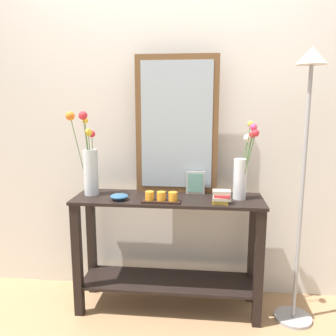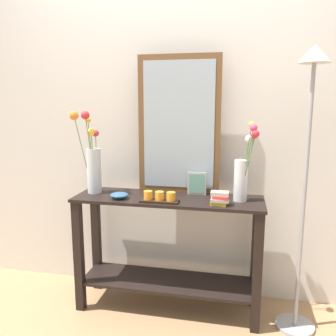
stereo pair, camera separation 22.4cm
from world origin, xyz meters
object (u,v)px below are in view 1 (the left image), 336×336
at_px(candle_tray, 161,198).
at_px(picture_frame_small, 195,183).
at_px(floor_lamp, 306,144).
at_px(vase_right, 242,170).
at_px(console_table, 168,243).
at_px(mirror_leaning, 177,125).
at_px(book_stack, 222,197).
at_px(decorative_bowl, 119,196).
at_px(tall_vase_left, 89,163).

xyz_separation_m(candle_tray, picture_frame_small, (0.21, 0.23, 0.05)).
bearing_deg(picture_frame_small, floor_lamp, -14.47).
bearing_deg(candle_tray, vase_right, 14.27).
distance_m(console_table, floor_lamp, 1.09).
xyz_separation_m(mirror_leaning, book_stack, (0.30, -0.26, -0.42)).
bearing_deg(console_table, decorative_bowl, -163.67).
height_order(picture_frame_small, floor_lamp, floor_lamp).
height_order(mirror_leaning, floor_lamp, same).
bearing_deg(book_stack, candle_tray, -178.33).
xyz_separation_m(tall_vase_left, candle_tray, (0.50, -0.13, -0.19)).
xyz_separation_m(candle_tray, floor_lamp, (0.87, 0.06, 0.34)).
height_order(tall_vase_left, decorative_bowl, tall_vase_left).
bearing_deg(decorative_bowl, book_stack, -1.11).
xyz_separation_m(tall_vase_left, floor_lamp, (1.37, -0.07, 0.15)).
height_order(mirror_leaning, tall_vase_left, mirror_leaning).
bearing_deg(vase_right, picture_frame_small, 161.84).
xyz_separation_m(tall_vase_left, picture_frame_small, (0.71, 0.10, -0.14)).
distance_m(mirror_leaning, tall_vase_left, 0.64).
relative_size(candle_tray, picture_frame_small, 1.56).
height_order(decorative_bowl, floor_lamp, floor_lamp).
bearing_deg(mirror_leaning, floor_lamp, -14.79).
distance_m(candle_tray, picture_frame_small, 0.31).
height_order(tall_vase_left, book_stack, tall_vase_left).
xyz_separation_m(mirror_leaning, candle_tray, (-0.07, -0.27, -0.44)).
height_order(vase_right, floor_lamp, floor_lamp).
relative_size(picture_frame_small, floor_lamp, 0.09).
bearing_deg(tall_vase_left, picture_frame_small, 8.15).
xyz_separation_m(picture_frame_small, decorative_bowl, (-0.48, -0.20, -0.06)).
relative_size(mirror_leaning, tall_vase_left, 1.65).
xyz_separation_m(vase_right, candle_tray, (-0.51, -0.13, -0.16)).
bearing_deg(candle_tray, picture_frame_small, 47.72).
relative_size(mirror_leaning, book_stack, 8.15).
bearing_deg(decorative_bowl, floor_lamp, 1.68).
xyz_separation_m(console_table, candle_tray, (-0.03, -0.11, 0.35)).
bearing_deg(book_stack, mirror_leaning, 139.66).
relative_size(tall_vase_left, floor_lamp, 0.33).
relative_size(mirror_leaning, floor_lamp, 0.54).
xyz_separation_m(tall_vase_left, decorative_bowl, (0.23, -0.10, -0.20)).
relative_size(tall_vase_left, candle_tray, 2.32).
relative_size(vase_right, decorative_bowl, 4.23).
height_order(console_table, mirror_leaning, mirror_leaning).
bearing_deg(tall_vase_left, candle_tray, -14.20).
distance_m(console_table, mirror_leaning, 0.80).
bearing_deg(floor_lamp, mirror_leaning, 165.21).
bearing_deg(mirror_leaning, tall_vase_left, -166.25).
xyz_separation_m(vase_right, picture_frame_small, (-0.30, 0.10, -0.11)).
relative_size(console_table, tall_vase_left, 2.21).
bearing_deg(book_stack, picture_frame_small, 127.82).
height_order(console_table, candle_tray, candle_tray).
relative_size(tall_vase_left, decorative_bowl, 4.76).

